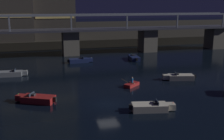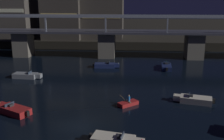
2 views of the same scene
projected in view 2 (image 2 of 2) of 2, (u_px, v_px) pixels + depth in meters
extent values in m
plane|color=black|center=(78.00, 127.00, 28.80)|extent=(400.00, 400.00, 0.00)
cube|color=black|center=(118.00, 29.00, 108.45)|extent=(240.00, 80.00, 2.20)
cube|color=#605B51|center=(23.00, 44.00, 63.05)|extent=(3.60, 4.40, 5.55)
cube|color=#605B51|center=(107.00, 45.00, 61.75)|extent=(3.60, 4.40, 5.55)
cube|color=#605B51|center=(194.00, 46.00, 60.45)|extent=(3.60, 4.40, 5.55)
cube|color=#33333D|center=(107.00, 32.00, 60.98)|extent=(83.51, 6.40, 0.45)
cube|color=slate|center=(106.00, 17.00, 57.30)|extent=(83.51, 0.36, 0.36)
cube|color=slate|center=(108.00, 15.00, 62.89)|extent=(83.51, 0.36, 0.36)
cube|color=slate|center=(46.00, 24.00, 58.58)|extent=(0.30, 0.30, 3.20)
cube|color=slate|center=(106.00, 25.00, 57.71)|extent=(0.30, 0.30, 3.20)
cube|color=slate|center=(167.00, 25.00, 56.85)|extent=(0.30, 0.30, 3.20)
cube|color=beige|center=(8.00, 11.00, 67.83)|extent=(7.61, 0.10, 0.90)
cube|color=#F2D172|center=(59.00, 15.00, 69.45)|extent=(9.38, 0.10, 0.90)
cube|color=#F2D172|center=(101.00, 17.00, 71.09)|extent=(10.11, 0.10, 0.90)
cube|color=beige|center=(196.00, 100.00, 35.23)|extent=(4.23, 2.71, 0.80)
cube|color=beige|center=(177.00, 97.00, 35.94)|extent=(1.12, 1.18, 0.70)
cube|color=#283342|center=(189.00, 95.00, 35.34)|extent=(0.43, 1.33, 0.36)
cube|color=#262628|center=(191.00, 96.00, 35.28)|extent=(0.53, 0.64, 0.24)
cube|color=black|center=(214.00, 101.00, 34.55)|extent=(0.44, 0.44, 0.60)
sphere|color=beige|center=(175.00, 94.00, 35.91)|extent=(0.12, 0.12, 0.12)
cube|color=#283342|center=(122.00, 136.00, 24.84)|extent=(0.37, 1.34, 0.36)
cube|color=#262628|center=(120.00, 136.00, 24.92)|extent=(0.50, 0.63, 0.24)
cube|color=black|center=(91.00, 137.00, 25.74)|extent=(0.42, 0.42, 0.60)
sphere|color=red|center=(142.00, 140.00, 24.41)|extent=(0.12, 0.12, 0.12)
cube|color=maroon|center=(15.00, 110.00, 31.96)|extent=(4.30, 3.41, 0.80)
cube|color=maroon|center=(1.00, 106.00, 33.17)|extent=(1.26, 1.29, 0.70)
cube|color=#283342|center=(9.00, 104.00, 32.25)|extent=(0.71, 1.24, 0.36)
cube|color=#262628|center=(11.00, 105.00, 32.13)|extent=(0.61, 0.68, 0.24)
cube|color=black|center=(27.00, 114.00, 30.85)|extent=(0.49, 0.49, 0.60)
sphere|color=#33D84C|center=(0.00, 102.00, 33.19)|extent=(0.12, 0.12, 0.12)
cube|color=#19234C|center=(166.00, 67.00, 51.86)|extent=(2.14, 4.05, 0.80)
cube|color=#19234C|center=(166.00, 64.00, 54.14)|extent=(1.06, 0.98, 0.70)
cube|color=#283342|center=(166.00, 63.00, 52.52)|extent=(1.35, 0.22, 0.36)
cube|color=#262628|center=(166.00, 64.00, 52.29)|extent=(0.59, 0.45, 0.24)
cube|color=black|center=(167.00, 69.00, 49.77)|extent=(0.39, 0.39, 0.60)
sphere|color=#33D84C|center=(166.00, 61.00, 54.27)|extent=(0.12, 0.12, 0.12)
cube|color=gray|center=(25.00, 76.00, 46.20)|extent=(4.04, 2.11, 0.80)
cube|color=gray|center=(39.00, 76.00, 45.84)|extent=(0.98, 1.06, 0.70)
cube|color=#283342|center=(30.00, 72.00, 45.93)|extent=(0.21, 1.35, 0.36)
cube|color=#262628|center=(28.00, 73.00, 45.98)|extent=(0.44, 0.59, 0.24)
cube|color=black|center=(13.00, 74.00, 46.49)|extent=(0.39, 0.39, 0.60)
sphere|color=beige|center=(40.00, 73.00, 45.69)|extent=(0.12, 0.12, 0.12)
cube|color=#19234C|center=(105.00, 65.00, 53.10)|extent=(3.97, 1.94, 0.80)
cube|color=#19234C|center=(117.00, 65.00, 53.01)|extent=(0.93, 1.02, 0.70)
cube|color=#283342|center=(109.00, 63.00, 52.92)|extent=(0.15, 1.35, 0.36)
cube|color=#262628|center=(108.00, 63.00, 52.94)|extent=(0.42, 0.57, 0.24)
cube|color=black|center=(94.00, 65.00, 53.14)|extent=(0.37, 0.37, 0.60)
sphere|color=beige|center=(118.00, 63.00, 52.89)|extent=(0.12, 0.12, 0.12)
cube|color=maroon|center=(128.00, 103.00, 34.48)|extent=(2.72, 2.49, 0.48)
cube|color=#7F6647|center=(128.00, 101.00, 34.41)|extent=(0.78, 0.90, 0.06)
cylinder|color=#1E66B2|center=(129.00, 99.00, 34.38)|extent=(0.32, 0.32, 0.60)
sphere|color=tan|center=(129.00, 96.00, 34.27)|extent=(0.22, 0.22, 0.22)
cylinder|color=olive|center=(123.00, 98.00, 35.22)|extent=(0.99, 1.22, 0.59)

